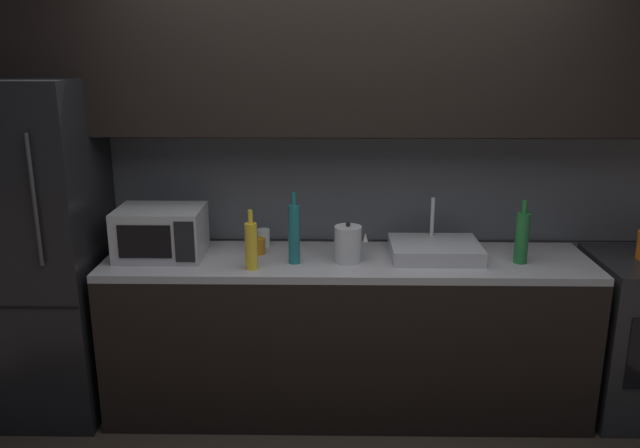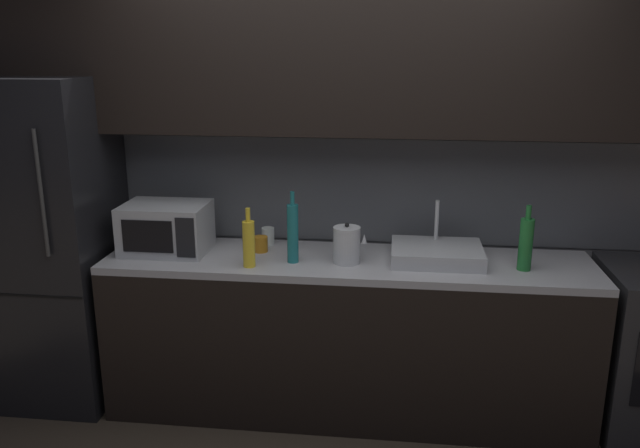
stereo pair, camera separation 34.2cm
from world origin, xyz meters
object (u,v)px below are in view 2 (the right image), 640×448
at_px(mug_clear, 268,236).
at_px(microwave, 166,228).
at_px(wine_bottle_green, 526,243).
at_px(mug_amber, 261,244).
at_px(wine_bottle_teal, 293,233).
at_px(wine_bottle_yellow, 249,243).
at_px(refrigerator, 51,243).
at_px(kettle, 347,245).

bearing_deg(mug_clear, microwave, -161.06).
bearing_deg(wine_bottle_green, mug_amber, 174.64).
distance_m(microwave, wine_bottle_teal, 0.73).
distance_m(wine_bottle_teal, wine_bottle_yellow, 0.24).
xyz_separation_m(refrigerator, mug_clear, (1.22, 0.20, 0.02)).
xyz_separation_m(refrigerator, wine_bottle_yellow, (1.19, -0.18, 0.10)).
xyz_separation_m(kettle, wine_bottle_green, (0.91, -0.00, 0.04)).
relative_size(kettle, mug_clear, 2.15).
xyz_separation_m(wine_bottle_teal, wine_bottle_green, (1.19, 0.02, -0.02)).
xyz_separation_m(refrigerator, microwave, (0.68, 0.02, 0.11)).
bearing_deg(mug_amber, wine_bottle_teal, -36.64).
relative_size(refrigerator, wine_bottle_teal, 4.84).
distance_m(wine_bottle_teal, mug_amber, 0.28).
bearing_deg(wine_bottle_teal, refrigerator, 176.63).
height_order(wine_bottle_green, mug_clear, wine_bottle_green).
bearing_deg(wine_bottle_yellow, mug_clear, 86.53).
distance_m(kettle, wine_bottle_green, 0.91).
distance_m(wine_bottle_yellow, mug_clear, 0.39).
height_order(kettle, wine_bottle_green, wine_bottle_green).
xyz_separation_m(kettle, mug_amber, (-0.49, 0.13, -0.05)).
xyz_separation_m(mug_clear, mug_amber, (-0.02, -0.13, -0.01)).
height_order(refrigerator, wine_bottle_teal, refrigerator).
relative_size(refrigerator, kettle, 8.47).
relative_size(kettle, wine_bottle_teal, 0.57).
xyz_separation_m(refrigerator, kettle, (1.69, -0.06, 0.07)).
distance_m(mug_clear, mug_amber, 0.13).
height_order(microwave, mug_amber, microwave).
bearing_deg(mug_clear, wine_bottle_teal, -56.16).
bearing_deg(microwave, mug_clear, 18.94).
bearing_deg(wine_bottle_green, kettle, 179.83).
distance_m(kettle, mug_clear, 0.54).
bearing_deg(mug_amber, refrigerator, -176.60).
relative_size(wine_bottle_yellow, mug_amber, 3.60).
relative_size(kettle, wine_bottle_green, 0.65).
distance_m(microwave, kettle, 1.01).
bearing_deg(wine_bottle_yellow, mug_amber, 88.39).
bearing_deg(refrigerator, mug_clear, 9.44).
xyz_separation_m(microwave, wine_bottle_green, (1.92, -0.08, 0.01)).
bearing_deg(kettle, mug_amber, 165.30).
distance_m(refrigerator, wine_bottle_yellow, 1.21).
height_order(refrigerator, microwave, refrigerator).
relative_size(refrigerator, mug_amber, 21.30).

